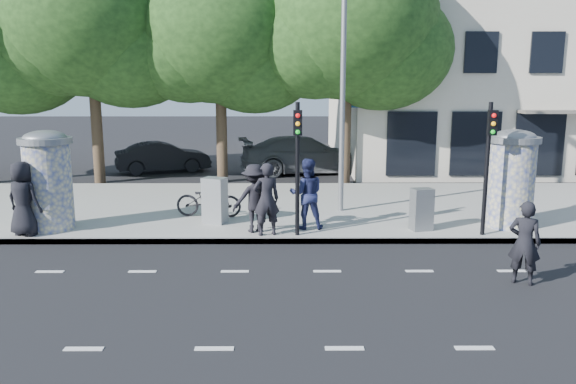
{
  "coord_description": "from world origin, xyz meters",
  "views": [
    {
      "loc": [
        -0.91,
        -10.19,
        4.0
      ],
      "look_at": [
        -0.84,
        3.5,
        1.35
      ],
      "focal_mm": 35.0,
      "sensor_mm": 36.0,
      "label": 1
    }
  ],
  "objects_px": {
    "ped_d": "(254,198)",
    "car_right": "(305,155)",
    "street_lamp": "(344,56)",
    "bicycle": "(209,200)",
    "cabinet_left": "(215,200)",
    "traffic_pole_near": "(298,155)",
    "cabinet_right": "(422,209)",
    "traffic_pole_far": "(488,155)",
    "ad_column_left": "(48,178)",
    "ped_c": "(307,194)",
    "man_road": "(525,243)",
    "ad_column_right": "(512,176)",
    "car_mid": "(163,157)",
    "ped_a": "(23,199)",
    "ped_b": "(266,199)"
  },
  "relations": [
    {
      "from": "ped_d",
      "to": "cabinet_right",
      "type": "distance_m",
      "value": 4.45
    },
    {
      "from": "ped_c",
      "to": "man_road",
      "type": "distance_m",
      "value": 5.75
    },
    {
      "from": "street_lamp",
      "to": "man_road",
      "type": "xyz_separation_m",
      "value": [
        3.1,
        -5.98,
        -3.94
      ]
    },
    {
      "from": "cabinet_left",
      "to": "traffic_pole_near",
      "type": "bearing_deg",
      "value": -9.17
    },
    {
      "from": "traffic_pole_near",
      "to": "man_road",
      "type": "distance_m",
      "value": 5.66
    },
    {
      "from": "car_mid",
      "to": "street_lamp",
      "type": "bearing_deg",
      "value": -160.08
    },
    {
      "from": "traffic_pole_near",
      "to": "ped_c",
      "type": "xyz_separation_m",
      "value": [
        0.26,
        0.73,
        -1.13
      ]
    },
    {
      "from": "street_lamp",
      "to": "bicycle",
      "type": "height_order",
      "value": "street_lamp"
    },
    {
      "from": "bicycle",
      "to": "street_lamp",
      "type": "bearing_deg",
      "value": -73.66
    },
    {
      "from": "ad_column_left",
      "to": "bicycle",
      "type": "distance_m",
      "value": 4.37
    },
    {
      "from": "bicycle",
      "to": "cabinet_left",
      "type": "relative_size",
      "value": 1.49
    },
    {
      "from": "traffic_pole_near",
      "to": "cabinet_right",
      "type": "xyz_separation_m",
      "value": [
        3.32,
        0.53,
        -1.52
      ]
    },
    {
      "from": "traffic_pole_near",
      "to": "ad_column_right",
      "type": "bearing_deg",
      "value": 8.89
    },
    {
      "from": "ad_column_right",
      "to": "car_right",
      "type": "xyz_separation_m",
      "value": [
        -5.24,
        10.25,
        -0.7
      ]
    },
    {
      "from": "traffic_pole_near",
      "to": "bicycle",
      "type": "xyz_separation_m",
      "value": [
        -2.55,
        2.1,
        -1.58
      ]
    },
    {
      "from": "traffic_pole_near",
      "to": "ped_a",
      "type": "distance_m",
      "value": 7.09
    },
    {
      "from": "traffic_pole_far",
      "to": "cabinet_right",
      "type": "distance_m",
      "value": 2.19
    },
    {
      "from": "ad_column_left",
      "to": "street_lamp",
      "type": "xyz_separation_m",
      "value": [
        8.0,
        2.13,
        3.26
      ]
    },
    {
      "from": "traffic_pole_far",
      "to": "ped_a",
      "type": "bearing_deg",
      "value": 179.72
    },
    {
      "from": "traffic_pole_far",
      "to": "bicycle",
      "type": "xyz_separation_m",
      "value": [
        -7.35,
        2.1,
        -1.58
      ]
    },
    {
      "from": "cabinet_left",
      "to": "cabinet_right",
      "type": "height_order",
      "value": "cabinet_left"
    },
    {
      "from": "ped_a",
      "to": "cabinet_left",
      "type": "distance_m",
      "value": 4.91
    },
    {
      "from": "ped_a",
      "to": "cabinet_right",
      "type": "xyz_separation_m",
      "value": [
        10.32,
        0.48,
        -0.4
      ]
    },
    {
      "from": "cabinet_right",
      "to": "traffic_pole_far",
      "type": "bearing_deg",
      "value": -33.36
    },
    {
      "from": "man_road",
      "to": "cabinet_right",
      "type": "distance_m",
      "value": 3.86
    },
    {
      "from": "ad_column_right",
      "to": "ped_c",
      "type": "relative_size",
      "value": 1.4
    },
    {
      "from": "ped_d",
      "to": "cabinet_right",
      "type": "height_order",
      "value": "ped_d"
    },
    {
      "from": "ped_c",
      "to": "ped_d",
      "type": "xyz_separation_m",
      "value": [
        -1.38,
        -0.34,
        -0.05
      ]
    },
    {
      "from": "traffic_pole_far",
      "to": "car_right",
      "type": "distance_m",
      "value": 12.01
    },
    {
      "from": "traffic_pole_far",
      "to": "cabinet_left",
      "type": "bearing_deg",
      "value": 169.26
    },
    {
      "from": "traffic_pole_far",
      "to": "traffic_pole_near",
      "type": "bearing_deg",
      "value": 180.0
    },
    {
      "from": "street_lamp",
      "to": "man_road",
      "type": "bearing_deg",
      "value": -62.59
    },
    {
      "from": "ped_a",
      "to": "bicycle",
      "type": "relative_size",
      "value": 1.0
    },
    {
      "from": "ped_b",
      "to": "cabinet_right",
      "type": "distance_m",
      "value": 4.15
    },
    {
      "from": "ped_d",
      "to": "man_road",
      "type": "height_order",
      "value": "ped_d"
    },
    {
      "from": "ad_column_left",
      "to": "cabinet_left",
      "type": "distance_m",
      "value": 4.43
    },
    {
      "from": "traffic_pole_far",
      "to": "ad_column_right",
      "type": "bearing_deg",
      "value": 42.21
    },
    {
      "from": "ped_d",
      "to": "cabinet_left",
      "type": "relative_size",
      "value": 1.4
    },
    {
      "from": "traffic_pole_far",
      "to": "ped_d",
      "type": "distance_m",
      "value": 6.05
    },
    {
      "from": "ped_a",
      "to": "ped_d",
      "type": "relative_size",
      "value": 1.07
    },
    {
      "from": "bicycle",
      "to": "ped_c",
      "type": "bearing_deg",
      "value": -110.2
    },
    {
      "from": "ped_c",
      "to": "man_road",
      "type": "height_order",
      "value": "ped_c"
    },
    {
      "from": "street_lamp",
      "to": "cabinet_left",
      "type": "height_order",
      "value": "street_lamp"
    },
    {
      "from": "traffic_pole_near",
      "to": "car_right",
      "type": "height_order",
      "value": "traffic_pole_near"
    },
    {
      "from": "cabinet_left",
      "to": "car_mid",
      "type": "bearing_deg",
      "value": 131.01
    },
    {
      "from": "cabinet_right",
      "to": "car_mid",
      "type": "distance_m",
      "value": 14.35
    },
    {
      "from": "cabinet_left",
      "to": "ad_column_left",
      "type": "bearing_deg",
      "value": -150.27
    },
    {
      "from": "traffic_pole_near",
      "to": "ped_d",
      "type": "height_order",
      "value": "traffic_pole_near"
    },
    {
      "from": "traffic_pole_near",
      "to": "ped_b",
      "type": "height_order",
      "value": "traffic_pole_near"
    },
    {
      "from": "ped_d",
      "to": "car_right",
      "type": "height_order",
      "value": "ped_d"
    }
  ]
}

